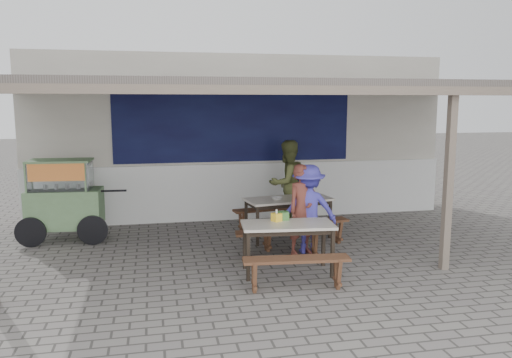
{
  "coord_description": "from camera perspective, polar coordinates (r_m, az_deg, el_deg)",
  "views": [
    {
      "loc": [
        -1.91,
        -7.42,
        2.49
      ],
      "look_at": [
        -0.18,
        0.9,
        1.18
      ],
      "focal_mm": 35.0,
      "sensor_mm": 36.0,
      "label": 1
    }
  ],
  "objects": [
    {
      "name": "condiment_jar",
      "position": [
        9.41,
        4.99,
        -1.64
      ],
      "size": [
        0.09,
        0.09,
        0.1
      ],
      "primitive_type": "cylinder",
      "color": "white",
      "rests_on": "table_left"
    },
    {
      "name": "condiment_bowl",
      "position": [
        9.04,
        2.39,
        -2.22
      ],
      "size": [
        0.25,
        0.25,
        0.05
      ],
      "primitive_type": "imported",
      "rotation": [
        0.0,
        0.0,
        0.43
      ],
      "color": "silver",
      "rests_on": "table_left"
    },
    {
      "name": "patron_wall_side",
      "position": [
        10.08,
        3.59,
        -0.51
      ],
      "size": [
        1.04,
        0.95,
        1.75
      ],
      "primitive_type": "imported",
      "rotation": [
        0.0,
        0.0,
        3.55
      ],
      "color": "brown",
      "rests_on": "ground"
    },
    {
      "name": "bench_left_street",
      "position": [
        8.71,
        5.46,
        -5.56
      ],
      "size": [
        1.68,
        0.55,
        0.45
      ],
      "rotation": [
        0.0,
        0.0,
        0.16
      ],
      "color": "brown",
      "rests_on": "ground"
    },
    {
      "name": "warung_roof",
      "position": [
        8.54,
        1.28,
        10.25
      ],
      "size": [
        9.0,
        4.21,
        2.81
      ],
      "color": "#564F4A",
      "rests_on": "ground"
    },
    {
      "name": "bench_left_wall",
      "position": [
        9.84,
        2.12,
        -3.87
      ],
      "size": [
        1.68,
        0.55,
        0.45
      ],
      "rotation": [
        0.0,
        0.0,
        0.16
      ],
      "color": "brown",
      "rests_on": "ground"
    },
    {
      "name": "ground",
      "position": [
        8.05,
        2.56,
        -9.28
      ],
      "size": [
        60.0,
        60.0,
        0.0
      ],
      "primitive_type": "plane",
      "color": "#67635D",
      "rests_on": "ground"
    },
    {
      "name": "tissue_box",
      "position": [
        7.4,
        2.36,
        -4.38
      ],
      "size": [
        0.16,
        0.16,
        0.12
      ],
      "primitive_type": "cube",
      "rotation": [
        0.0,
        0.0,
        0.43
      ],
      "color": "yellow",
      "rests_on": "table_right"
    },
    {
      "name": "table_left",
      "position": [
        9.2,
        3.71,
        -2.67
      ],
      "size": [
        1.65,
        0.95,
        0.75
      ],
      "rotation": [
        0.0,
        0.0,
        0.16
      ],
      "color": "beige",
      "rests_on": "ground"
    },
    {
      "name": "patron_street_side",
      "position": [
        8.24,
        5.32,
        -3.49
      ],
      "size": [
        0.64,
        0.53,
        1.5
      ],
      "primitive_type": "imported",
      "rotation": [
        0.0,
        0.0,
        0.36
      ],
      "color": "brown",
      "rests_on": "ground"
    },
    {
      "name": "bench_right_wall",
      "position": [
        8.05,
        2.78,
        -6.79
      ],
      "size": [
        1.45,
        0.41,
        0.45
      ],
      "rotation": [
        0.0,
        0.0,
        -0.1
      ],
      "color": "brown",
      "rests_on": "ground"
    },
    {
      "name": "bench_right_street",
      "position": [
        6.75,
        4.64,
        -9.88
      ],
      "size": [
        1.45,
        0.41,
        0.45
      ],
      "rotation": [
        0.0,
        0.0,
        -0.1
      ],
      "color": "brown",
      "rests_on": "ground"
    },
    {
      "name": "vendor_cart",
      "position": [
        9.61,
        -21.12,
        -1.95
      ],
      "size": [
        1.89,
        0.8,
        1.48
      ],
      "rotation": [
        0.0,
        0.0,
        -0.06
      ],
      "color": "#63895B",
      "rests_on": "ground"
    },
    {
      "name": "table_right",
      "position": [
        7.31,
        3.65,
        -5.71
      ],
      "size": [
        1.39,
        0.78,
        0.75
      ],
      "rotation": [
        0.0,
        0.0,
        -0.1
      ],
      "color": "beige",
      "rests_on": "ground"
    },
    {
      "name": "donation_box",
      "position": [
        7.48,
        3.02,
        -4.22
      ],
      "size": [
        0.2,
        0.14,
        0.13
      ],
      "primitive_type": "cube",
      "rotation": [
        0.0,
        0.0,
        -0.1
      ],
      "color": "#3E7534",
      "rests_on": "table_right"
    },
    {
      "name": "patron_right_table",
      "position": [
        8.34,
        5.99,
        -3.42
      ],
      "size": [
        1.02,
        0.68,
        1.48
      ],
      "primitive_type": "imported",
      "rotation": [
        0.0,
        0.0,
        3.0
      ],
      "color": "#433DB2",
      "rests_on": "ground"
    },
    {
      "name": "back_wall",
      "position": [
        11.19,
        -1.93,
        4.78
      ],
      "size": [
        9.0,
        1.28,
        3.5
      ],
      "color": "beige",
      "rests_on": "ground"
    }
  ]
}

